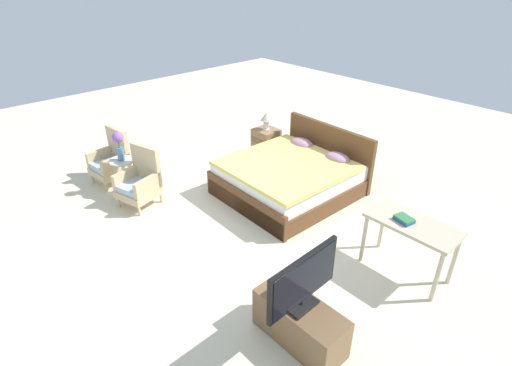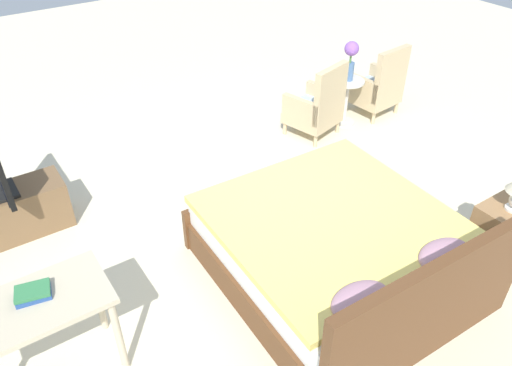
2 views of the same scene
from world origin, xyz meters
TOP-DOWN VIEW (x-y plane):
  - ground_plane at (0.00, 0.00)m, footprint 16.00×16.00m
  - bed at (0.04, 1.04)m, footprint 1.86×2.02m
  - armchair_by_window_left at (-2.34, -0.91)m, footprint 0.59×0.59m
  - armchair_by_window_right at (-1.34, -0.91)m, footprint 0.66×0.66m
  - side_table at (-1.83, -0.94)m, footprint 0.40×0.40m
  - flower_vase at (-1.83, -0.94)m, footprint 0.17×0.17m
  - nightstand at (-1.21, 1.67)m, footprint 0.44×0.41m
  - table_lamp at (-1.21, 1.67)m, footprint 0.22×0.22m
  - tv_stand at (2.11, -1.04)m, footprint 0.96×0.40m
  - tv_flatscreen at (2.11, -1.04)m, footprint 0.21×0.90m
  - vanity_desk at (2.29, 0.66)m, footprint 1.04×0.52m
  - book_stack at (2.20, 0.61)m, footprint 0.23×0.19m

SIDE VIEW (x-z plane):
  - ground_plane at x=0.00m, z-range 0.00..0.00m
  - tv_stand at x=2.11m, z-range 0.00..0.46m
  - bed at x=0.04m, z-range -0.18..0.78m
  - nightstand at x=-1.21m, z-range 0.00..0.60m
  - side_table at x=-1.83m, z-range 0.07..0.66m
  - armchair_by_window_left at x=-2.34m, z-range -0.09..0.83m
  - armchair_by_window_right at x=-1.34m, z-range -0.09..0.83m
  - vanity_desk at x=2.29m, z-range 0.26..0.98m
  - book_stack at x=2.20m, z-range 0.73..0.78m
  - tv_flatscreen at x=2.11m, z-range 0.48..1.08m
  - table_lamp at x=-1.21m, z-range 0.65..0.98m
  - flower_vase at x=-1.83m, z-range 0.64..1.12m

